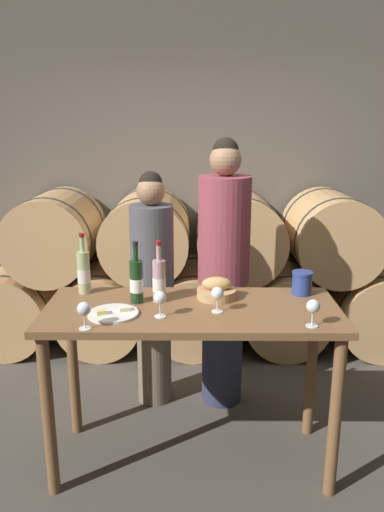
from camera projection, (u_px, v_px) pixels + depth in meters
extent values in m
plane|color=#4C473F|center=(192.00, 459.00, 2.93)|extent=(10.00, 10.00, 0.00)
cube|color=#60594F|center=(193.00, 156.00, 4.53)|extent=(10.00, 0.12, 3.20)
cylinder|color=tan|center=(18.00, 305.00, 4.36)|extent=(0.70, 0.83, 0.70)
cylinder|color=#2D2D33|center=(6.00, 317.00, 4.10)|extent=(0.72, 0.02, 0.72)
cylinder|color=#2D2D33|center=(27.00, 295.00, 4.62)|extent=(0.72, 0.02, 0.72)
cylinder|color=tan|center=(105.00, 305.00, 4.35)|extent=(0.70, 0.83, 0.70)
cylinder|color=#2D2D33|center=(100.00, 317.00, 4.10)|extent=(0.72, 0.02, 0.72)
cylinder|color=#2D2D33|center=(110.00, 295.00, 4.61)|extent=(0.72, 0.02, 0.72)
cylinder|color=tan|center=(193.00, 306.00, 4.35)|extent=(0.70, 0.83, 0.70)
cylinder|color=#2D2D33|center=(193.00, 317.00, 4.09)|extent=(0.72, 0.02, 0.72)
cylinder|color=#2D2D33|center=(193.00, 295.00, 4.61)|extent=(0.72, 0.02, 0.72)
cylinder|color=tan|center=(281.00, 306.00, 4.34)|extent=(0.70, 0.83, 0.70)
cylinder|color=#2D2D33|center=(287.00, 318.00, 4.09)|extent=(0.72, 0.02, 0.72)
cylinder|color=#2D2D33|center=(276.00, 295.00, 4.60)|extent=(0.72, 0.02, 0.72)
cylinder|color=tan|center=(369.00, 306.00, 4.34)|extent=(0.70, 0.83, 0.70)
cylinder|color=#2D2D33|center=(380.00, 318.00, 4.08)|extent=(0.72, 0.02, 0.72)
cylinder|color=#2D2D33|center=(360.00, 295.00, 4.60)|extent=(0.72, 0.02, 0.72)
cylinder|color=tan|center=(56.00, 235.00, 4.19)|extent=(0.70, 0.83, 0.70)
cylinder|color=#2D2D33|center=(47.00, 242.00, 3.93)|extent=(0.72, 0.02, 0.72)
cylinder|color=#2D2D33|center=(64.00, 228.00, 4.44)|extent=(0.72, 0.02, 0.72)
cylinder|color=tan|center=(147.00, 235.00, 4.18)|extent=(0.70, 0.83, 0.70)
cylinder|color=#2D2D33|center=(144.00, 243.00, 3.92)|extent=(0.72, 0.02, 0.72)
cylinder|color=#2D2D33|center=(150.00, 228.00, 4.44)|extent=(0.72, 0.02, 0.72)
cylinder|color=tan|center=(239.00, 235.00, 4.18)|extent=(0.70, 0.83, 0.70)
cylinder|color=#2D2D33|center=(242.00, 243.00, 3.92)|extent=(0.72, 0.02, 0.72)
cylinder|color=#2D2D33|center=(236.00, 228.00, 4.43)|extent=(0.72, 0.02, 0.72)
cylinder|color=tan|center=(331.00, 235.00, 4.17)|extent=(0.70, 0.83, 0.70)
cylinder|color=#2D2D33|center=(339.00, 243.00, 3.91)|extent=(0.72, 0.02, 0.72)
cylinder|color=#2D2D33|center=(323.00, 228.00, 4.43)|extent=(0.72, 0.02, 0.72)
cylinder|color=brown|center=(48.00, 417.00, 2.55)|extent=(0.06, 0.06, 0.91)
cylinder|color=brown|center=(335.00, 418.00, 2.54)|extent=(0.06, 0.06, 0.91)
cylinder|color=brown|center=(73.00, 366.00, 3.07)|extent=(0.06, 0.06, 0.91)
cylinder|color=brown|center=(311.00, 367.00, 3.06)|extent=(0.06, 0.06, 0.91)
cube|color=brown|center=(192.00, 311.00, 2.68)|extent=(1.59, 0.66, 0.04)
cylinder|color=#756651|center=(154.00, 348.00, 3.46)|extent=(0.24, 0.24, 0.78)
cylinder|color=#4C4C51|center=(152.00, 252.00, 3.28)|extent=(0.29, 0.29, 0.61)
sphere|color=#997051|center=(151.00, 191.00, 3.17)|extent=(0.18, 0.18, 0.18)
sphere|color=black|center=(151.00, 183.00, 3.17)|extent=(0.15, 0.15, 0.15)
cylinder|color=#2D334C|center=(222.00, 341.00, 3.45)|extent=(0.28, 0.28, 0.88)
cylinder|color=#8C3D47|center=(224.00, 230.00, 3.24)|extent=(0.34, 0.34, 0.70)
sphere|color=#997051|center=(226.00, 160.00, 3.11)|extent=(0.20, 0.20, 0.20)
sphere|color=black|center=(226.00, 151.00, 3.11)|extent=(0.17, 0.17, 0.17)
cylinder|color=#193819|center=(136.00, 282.00, 2.72)|extent=(0.07, 0.07, 0.24)
cylinder|color=#193819|center=(136.00, 253.00, 2.68)|extent=(0.03, 0.03, 0.09)
cylinder|color=black|center=(135.00, 243.00, 2.66)|extent=(0.03, 0.03, 0.02)
cylinder|color=white|center=(137.00, 285.00, 2.72)|extent=(0.07, 0.07, 0.08)
cylinder|color=#ADBC7F|center=(84.00, 272.00, 2.86)|extent=(0.07, 0.07, 0.25)
cylinder|color=#ADBC7F|center=(82.00, 244.00, 2.82)|extent=(0.03, 0.03, 0.09)
cylinder|color=maroon|center=(81.00, 235.00, 2.81)|extent=(0.03, 0.03, 0.02)
cylinder|color=white|center=(84.00, 276.00, 2.87)|extent=(0.07, 0.07, 0.08)
cylinder|color=#BC8E93|center=(159.00, 281.00, 2.73)|extent=(0.07, 0.07, 0.23)
cylinder|color=#BC8E93|center=(159.00, 253.00, 2.69)|extent=(0.03, 0.03, 0.09)
cylinder|color=maroon|center=(158.00, 243.00, 2.68)|extent=(0.03, 0.03, 0.02)
cylinder|color=white|center=(159.00, 284.00, 2.74)|extent=(0.07, 0.07, 0.08)
cylinder|color=navy|center=(302.00, 283.00, 2.86)|extent=(0.11, 0.11, 0.13)
cylinder|color=navy|center=(303.00, 273.00, 2.84)|extent=(0.12, 0.12, 0.01)
cylinder|color=tan|center=(217.00, 293.00, 2.81)|extent=(0.22, 0.22, 0.05)
ellipsoid|color=tan|center=(217.00, 284.00, 2.79)|extent=(0.17, 0.10, 0.08)
cylinder|color=white|center=(113.00, 314.00, 2.57)|extent=(0.26, 0.26, 0.01)
cube|color=beige|center=(124.00, 309.00, 2.59)|extent=(0.07, 0.06, 0.02)
cube|color=#E0CC7F|center=(102.00, 312.00, 2.54)|extent=(0.07, 0.06, 0.02)
cylinder|color=white|center=(85.00, 328.00, 2.40)|extent=(0.06, 0.06, 0.00)
cylinder|color=white|center=(85.00, 321.00, 2.39)|extent=(0.01, 0.01, 0.07)
sphere|color=white|center=(84.00, 309.00, 2.37)|extent=(0.07, 0.07, 0.07)
cylinder|color=white|center=(160.00, 316.00, 2.55)|extent=(0.06, 0.06, 0.00)
cylinder|color=white|center=(160.00, 309.00, 2.54)|extent=(0.01, 0.01, 0.07)
sphere|color=white|center=(160.00, 298.00, 2.52)|extent=(0.07, 0.07, 0.07)
cylinder|color=white|center=(217.00, 312.00, 2.61)|extent=(0.06, 0.06, 0.00)
cylinder|color=white|center=(217.00, 305.00, 2.60)|extent=(0.01, 0.01, 0.07)
sphere|color=white|center=(217.00, 293.00, 2.58)|extent=(0.07, 0.07, 0.07)
cylinder|color=white|center=(312.00, 326.00, 2.43)|extent=(0.06, 0.06, 0.00)
cylinder|color=white|center=(312.00, 319.00, 2.42)|extent=(0.01, 0.01, 0.07)
sphere|color=white|center=(313.00, 306.00, 2.41)|extent=(0.07, 0.07, 0.07)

